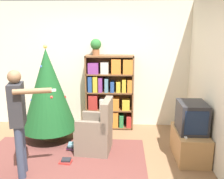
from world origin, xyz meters
TOP-DOWN VIEW (x-y plane):
  - ground_plane at (0.00, 0.00)m, footprint 14.00×14.00m
  - wall_back at (0.00, 2.00)m, footprint 8.00×0.10m
  - area_rug at (-0.31, 0.31)m, footprint 2.67×1.68m
  - bookshelf at (0.36, 1.76)m, footprint 0.98×0.32m
  - tv_stand at (1.74, 0.55)m, footprint 0.48×0.82m
  - television at (1.74, 0.54)m, footprint 0.42×0.53m
  - game_remote at (1.60, 0.30)m, footprint 0.04×0.12m
  - christmas_tree at (-0.73, 1.12)m, footprint 1.01×1.01m
  - armchair at (0.20, 0.70)m, footprint 0.62×0.61m
  - standing_person at (-0.78, -0.08)m, footprint 0.70×0.46m
  - potted_plant at (0.09, 1.77)m, footprint 0.22×0.22m
  - book_pile_near_tree at (-0.21, 0.69)m, footprint 0.22×0.19m
  - book_pile_by_chair at (-0.24, 0.26)m, footprint 0.20×0.16m

SIDE VIEW (x-z plane):
  - ground_plane at x=0.00m, z-range 0.00..0.00m
  - area_rug at x=-0.31m, z-range 0.00..0.01m
  - book_pile_by_chair at x=-0.24m, z-range 0.00..0.06m
  - book_pile_near_tree at x=-0.21m, z-range 0.01..0.13m
  - tv_stand at x=1.74m, z-range 0.00..0.46m
  - armchair at x=0.20m, z-range -0.14..0.78m
  - game_remote at x=1.60m, z-range 0.46..0.48m
  - television at x=1.74m, z-range 0.46..0.93m
  - bookshelf at x=0.36m, z-range 0.00..1.53m
  - standing_person at x=-0.78m, z-range 0.14..1.67m
  - christmas_tree at x=-0.73m, z-range 0.07..1.86m
  - wall_back at x=0.00m, z-range 0.00..2.60m
  - potted_plant at x=0.09m, z-range 1.56..1.89m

